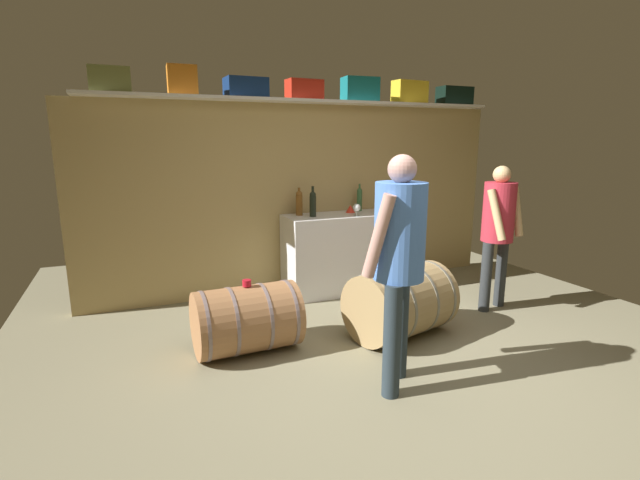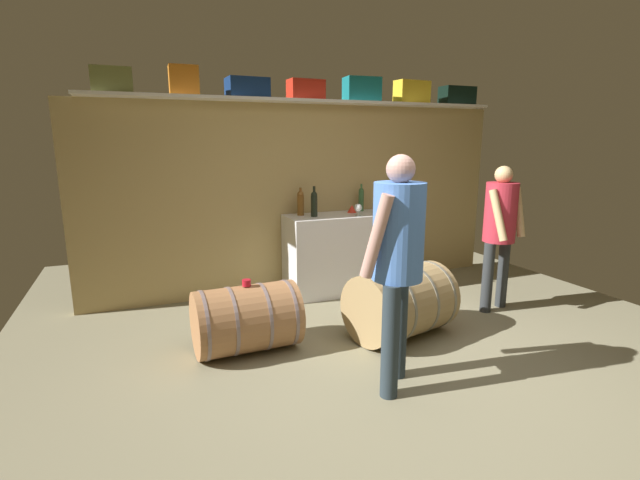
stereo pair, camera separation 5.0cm
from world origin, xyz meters
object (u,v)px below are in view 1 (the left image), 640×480
(toolcase_yellow, at_px, (410,92))
(work_cabinet, at_px, (344,253))
(wine_barrel_far, at_px, (401,302))
(winemaker_pouring, at_px, (398,249))
(toolcase_navy, at_px, (246,88))
(wine_bottle_dark, at_px, (313,203))
(wine_bottle_green, at_px, (359,199))
(wine_barrel_near, at_px, (247,319))
(toolcase_teal, at_px, (360,90))
(red_funnel, at_px, (350,209))
(toolcase_orange, at_px, (182,81))
(toolcase_black, at_px, (454,96))
(toolcase_olive, at_px, (110,80))
(wine_bottle_amber, at_px, (299,203))
(tasting_cup, at_px, (247,283))
(toolcase_red, at_px, (304,90))
(wine_glass, at_px, (357,208))
(visitor_tasting, at_px, (498,223))

(toolcase_yellow, bearing_deg, work_cabinet, -173.29)
(wine_barrel_far, height_order, winemaker_pouring, winemaker_pouring)
(toolcase_navy, distance_m, wine_bottle_dark, 1.42)
(wine_bottle_green, bearing_deg, wine_barrel_near, -142.69)
(wine_bottle_dark, bearing_deg, toolcase_navy, 163.10)
(toolcase_teal, bearing_deg, red_funnel, -143.39)
(wine_barrel_far, bearing_deg, wine_bottle_dark, 88.15)
(toolcase_orange, relative_size, toolcase_teal, 0.71)
(toolcase_black, height_order, red_funnel, toolcase_black)
(toolcase_olive, xyz_separation_m, wine_barrel_far, (2.29, -1.58, -2.00))
(wine_bottle_green, bearing_deg, winemaker_pouring, -111.28)
(wine_bottle_amber, relative_size, winemaker_pouring, 0.19)
(wine_bottle_dark, xyz_separation_m, tasting_cup, (-1.06, -1.15, -0.47))
(toolcase_orange, bearing_deg, wine_bottle_green, 1.42)
(wine_barrel_near, bearing_deg, wine_bottle_dark, 45.40)
(toolcase_navy, distance_m, wine_bottle_green, 1.84)
(toolcase_orange, height_order, toolcase_black, toolcase_orange)
(toolcase_olive, height_order, tasting_cup, toolcase_olive)
(work_cabinet, height_order, wine_barrel_far, work_cabinet)
(toolcase_red, bearing_deg, red_funnel, -12.69)
(wine_bottle_dark, height_order, winemaker_pouring, winemaker_pouring)
(toolcase_black, relative_size, red_funnel, 3.99)
(toolcase_orange, distance_m, red_funnel, 2.31)
(toolcase_navy, height_order, wine_bottle_dark, toolcase_navy)
(wine_bottle_green, distance_m, winemaker_pouring, 2.47)
(work_cabinet, distance_m, wine_glass, 0.59)
(wine_bottle_green, distance_m, wine_barrel_far, 1.77)
(toolcase_black, height_order, winemaker_pouring, toolcase_black)
(winemaker_pouring, bearing_deg, wine_barrel_near, 84.35)
(toolcase_olive, distance_m, visitor_tasting, 4.08)
(visitor_tasting, bearing_deg, wine_glass, -55.49)
(wine_barrel_far, bearing_deg, tasting_cup, 156.21)
(work_cabinet, bearing_deg, tasting_cup, -141.26)
(wine_bottle_green, xyz_separation_m, visitor_tasting, (0.92, -1.34, -0.14))
(toolcase_red, bearing_deg, toolcase_yellow, -2.85)
(wine_bottle_green, height_order, tasting_cup, wine_bottle_green)
(wine_barrel_near, bearing_deg, winemaker_pouring, -50.14)
(wine_bottle_green, bearing_deg, work_cabinet, -149.78)
(toolcase_orange, relative_size, toolcase_red, 0.74)
(toolcase_navy, relative_size, visitor_tasting, 0.28)
(toolcase_orange, height_order, toolcase_red, toolcase_orange)
(toolcase_black, bearing_deg, tasting_cup, -155.69)
(toolcase_black, relative_size, wine_barrel_far, 0.42)
(wine_glass, bearing_deg, red_funnel, 79.30)
(toolcase_orange, xyz_separation_m, red_funnel, (1.84, -0.09, -1.38))
(work_cabinet, distance_m, tasting_cup, 1.88)
(winemaker_pouring, bearing_deg, toolcase_orange, 68.19)
(toolcase_teal, height_order, wine_barrel_near, toolcase_teal)
(toolcase_teal, height_order, wine_glass, toolcase_teal)
(red_funnel, bearing_deg, tasting_cup, -141.41)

